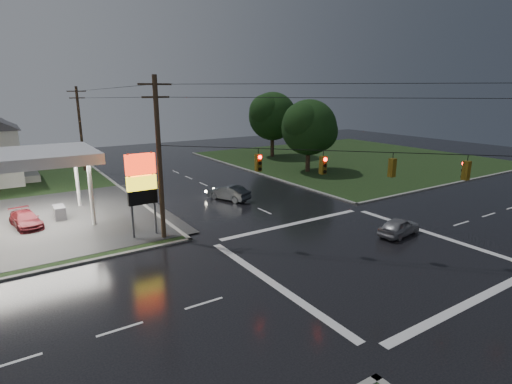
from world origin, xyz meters
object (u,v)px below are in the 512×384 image
tree_ne_near (310,128)px  tree_ne_far (273,116)px  utility_pole_n (80,128)px  car_north (229,193)px  car_pump (26,220)px  car_crossing (399,227)px  utility_pole_nw (159,157)px  pylon_sign (141,181)px

tree_ne_near → tree_ne_far: (3.01, 12.00, 0.62)m
utility_pole_n → car_north: 24.28m
utility_pole_n → car_north: size_ratio=2.49×
car_north → car_pump: (-16.59, 1.51, -0.09)m
tree_ne_far → car_north: bearing=-134.7°
tree_ne_far → car_crossing: size_ratio=2.62×
car_north → car_pump: size_ratio=1.02×
car_north → car_crossing: (5.57, -14.85, -0.06)m
utility_pole_n → car_crossing: 39.96m
utility_pole_nw → utility_pole_n: (0.00, 28.50, -0.25)m
pylon_sign → car_north: 11.56m
tree_ne_near → car_pump: 32.25m
utility_pole_nw → utility_pole_n: utility_pole_nw is taller
pylon_sign → car_north: (9.70, 5.34, -3.32)m
utility_pole_nw → car_pump: size_ratio=2.65×
pylon_sign → car_pump: (-6.89, 6.85, -3.41)m
utility_pole_nw → tree_ne_far: (26.65, 24.49, 0.46)m
tree_ne_near → car_crossing: (-9.38, -21.00, -4.92)m
utility_pole_nw → tree_ne_near: bearing=27.9°
tree_ne_far → car_north: tree_ne_far is taller
utility_pole_nw → car_pump: (-7.89, 7.85, -5.12)m
utility_pole_n → car_pump: 22.64m
pylon_sign → car_pump: pylon_sign is taller
utility_pole_n → car_north: (8.70, -22.16, -4.77)m
car_north → utility_pole_nw: bearing=13.3°
tree_ne_far → car_north: 26.11m
pylon_sign → car_crossing: 18.30m
car_north → car_pump: car_north is taller
tree_ne_far → tree_ne_near: bearing=-104.1°
utility_pole_n → car_pump: utility_pole_n is taller
pylon_sign → car_pump: 10.29m
pylon_sign → tree_ne_near: (24.64, 11.49, 1.55)m
car_north → car_crossing: 15.85m
pylon_sign → car_north: pylon_sign is taller
utility_pole_n → tree_ne_far: bearing=-8.5°
pylon_sign → car_north: size_ratio=1.42×
utility_pole_n → car_crossing: bearing=-68.9°
utility_pole_n → car_north: utility_pole_n is taller
car_north → pylon_sign: bearing=6.0°
utility_pole_nw → tree_ne_near: size_ratio=1.22×
car_crossing → pylon_sign: bearing=49.8°
tree_ne_far → car_crossing: tree_ne_far is taller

